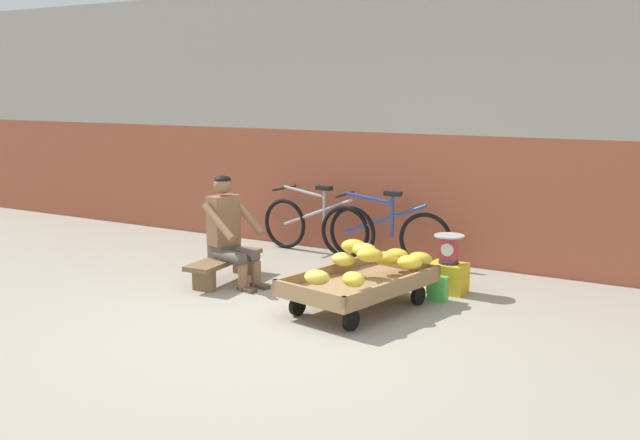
{
  "coord_description": "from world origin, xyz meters",
  "views": [
    {
      "loc": [
        3.41,
        -4.94,
        2.05
      ],
      "look_at": [
        -0.18,
        1.19,
        0.75
      ],
      "focal_mm": 40.98,
      "sensor_mm": 36.0,
      "label": 1
    }
  ],
  "objects_px": {
    "low_bench": "(225,263)",
    "plastic_crate": "(448,278)",
    "vendor_seated": "(229,231)",
    "bicycle_near_left": "(317,225)",
    "shopping_bag": "(438,288)",
    "weighing_scale": "(449,249)",
    "bicycle_far_left": "(384,233)",
    "banana_cart": "(359,285)"
  },
  "relations": [
    {
      "from": "banana_cart",
      "to": "vendor_seated",
      "type": "relative_size",
      "value": 1.38
    },
    {
      "from": "weighing_scale",
      "to": "shopping_bag",
      "type": "bearing_deg",
      "value": -87.07
    },
    {
      "from": "bicycle_near_left",
      "to": "bicycle_far_left",
      "type": "distance_m",
      "value": 0.93
    },
    {
      "from": "banana_cart",
      "to": "low_bench",
      "type": "bearing_deg",
      "value": 174.32
    },
    {
      "from": "bicycle_far_left",
      "to": "shopping_bag",
      "type": "relative_size",
      "value": 6.92
    },
    {
      "from": "vendor_seated",
      "to": "bicycle_far_left",
      "type": "xyz_separation_m",
      "value": [
        1.0,
        1.66,
        -0.21
      ]
    },
    {
      "from": "shopping_bag",
      "to": "vendor_seated",
      "type": "bearing_deg",
      "value": -166.51
    },
    {
      "from": "plastic_crate",
      "to": "vendor_seated",
      "type": "bearing_deg",
      "value": -158.55
    },
    {
      "from": "vendor_seated",
      "to": "weighing_scale",
      "type": "distance_m",
      "value": 2.27
    },
    {
      "from": "bicycle_far_left",
      "to": "plastic_crate",
      "type": "bearing_deg",
      "value": -36.79
    },
    {
      "from": "bicycle_near_left",
      "to": "bicycle_far_left",
      "type": "bearing_deg",
      "value": -1.72
    },
    {
      "from": "weighing_scale",
      "to": "bicycle_near_left",
      "type": "distance_m",
      "value": 2.22
    },
    {
      "from": "bicycle_near_left",
      "to": "plastic_crate",
      "type": "bearing_deg",
      "value": -22.86
    },
    {
      "from": "shopping_bag",
      "to": "weighing_scale",
      "type": "bearing_deg",
      "value": 92.93
    },
    {
      "from": "plastic_crate",
      "to": "weighing_scale",
      "type": "xyz_separation_m",
      "value": [
        0.0,
        -0.0,
        0.3
      ]
    },
    {
      "from": "banana_cart",
      "to": "shopping_bag",
      "type": "bearing_deg",
      "value": 51.96
    },
    {
      "from": "low_bench",
      "to": "plastic_crate",
      "type": "xyz_separation_m",
      "value": [
        2.2,
        0.81,
        -0.05
      ]
    },
    {
      "from": "low_bench",
      "to": "bicycle_far_left",
      "type": "relative_size",
      "value": 0.68
    },
    {
      "from": "weighing_scale",
      "to": "bicycle_near_left",
      "type": "bearing_deg",
      "value": 157.12
    },
    {
      "from": "plastic_crate",
      "to": "bicycle_far_left",
      "type": "xyz_separation_m",
      "value": [
        -1.11,
        0.83,
        0.2
      ]
    },
    {
      "from": "plastic_crate",
      "to": "bicycle_near_left",
      "type": "xyz_separation_m",
      "value": [
        -2.04,
        0.86,
        0.2
      ]
    },
    {
      "from": "weighing_scale",
      "to": "vendor_seated",
      "type": "bearing_deg",
      "value": -158.58
    },
    {
      "from": "vendor_seated",
      "to": "weighing_scale",
      "type": "xyz_separation_m",
      "value": [
        2.11,
        0.83,
        -0.11
      ]
    },
    {
      "from": "shopping_bag",
      "to": "low_bench",
      "type": "bearing_deg",
      "value": -167.5
    },
    {
      "from": "weighing_scale",
      "to": "bicycle_far_left",
      "type": "bearing_deg",
      "value": 143.17
    },
    {
      "from": "plastic_crate",
      "to": "bicycle_far_left",
      "type": "height_order",
      "value": "bicycle_far_left"
    },
    {
      "from": "plastic_crate",
      "to": "bicycle_near_left",
      "type": "bearing_deg",
      "value": 157.14
    },
    {
      "from": "shopping_bag",
      "to": "bicycle_far_left",
      "type": "bearing_deg",
      "value": 134.43
    },
    {
      "from": "vendor_seated",
      "to": "bicycle_near_left",
      "type": "height_order",
      "value": "vendor_seated"
    },
    {
      "from": "weighing_scale",
      "to": "bicycle_far_left",
      "type": "height_order",
      "value": "bicycle_far_left"
    },
    {
      "from": "low_bench",
      "to": "plastic_crate",
      "type": "height_order",
      "value": "plastic_crate"
    },
    {
      "from": "plastic_crate",
      "to": "shopping_bag",
      "type": "distance_m",
      "value": 0.32
    },
    {
      "from": "vendor_seated",
      "to": "bicycle_near_left",
      "type": "distance_m",
      "value": 1.71
    },
    {
      "from": "vendor_seated",
      "to": "bicycle_far_left",
      "type": "relative_size",
      "value": 0.69
    },
    {
      "from": "weighing_scale",
      "to": "shopping_bag",
      "type": "xyz_separation_m",
      "value": [
        0.02,
        -0.32,
        -0.33
      ]
    },
    {
      "from": "shopping_bag",
      "to": "plastic_crate",
      "type": "bearing_deg",
      "value": 92.92
    },
    {
      "from": "vendor_seated",
      "to": "plastic_crate",
      "type": "bearing_deg",
      "value": 21.45
    },
    {
      "from": "weighing_scale",
      "to": "bicycle_near_left",
      "type": "height_order",
      "value": "bicycle_near_left"
    },
    {
      "from": "bicycle_near_left",
      "to": "shopping_bag",
      "type": "distance_m",
      "value": 2.38
    },
    {
      "from": "plastic_crate",
      "to": "bicycle_near_left",
      "type": "distance_m",
      "value": 2.23
    },
    {
      "from": "bicycle_near_left",
      "to": "low_bench",
      "type": "bearing_deg",
      "value": -95.38
    },
    {
      "from": "plastic_crate",
      "to": "shopping_bag",
      "type": "relative_size",
      "value": 1.5
    }
  ]
}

